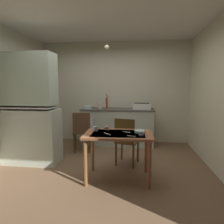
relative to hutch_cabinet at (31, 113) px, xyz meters
The scene contains 22 objects.
ground_plane 1.73m from the hutch_cabinet, ahead, with size 4.94×4.94×0.00m, color brown.
wall_back 2.33m from the hutch_cabinet, 51.99° to the left, with size 4.04×0.10×2.67m, color beige.
wall_right 3.46m from the hutch_cabinet, ahead, with size 0.10×3.83×2.67m, color beige.
ceiling_slab 2.24m from the hutch_cabinet, ahead, with size 4.04×3.83×0.10m, color silver.
hutch_cabinet is the anchor object (origin of this frame).
counter_cabinet 2.18m from the hutch_cabinet, 42.99° to the left, with size 1.84×0.64×0.93m.
sink_basin 2.60m from the hutch_cabinet, 33.79° to the left, with size 0.44×0.34×0.15m.
hand_pump 1.95m from the hutch_cabinet, 49.81° to the left, with size 0.05×0.27×0.39m.
mixing_bowl_counter 1.59m from the hutch_cabinet, 61.05° to the left, with size 0.23×0.23×0.07m, color #ADD1C1.
stoneware_crock 1.82m from the hutch_cabinet, 53.39° to the left, with size 0.12×0.12×0.14m, color beige.
dining_table 1.85m from the hutch_cabinet, 15.78° to the right, with size 1.09×0.73×0.76m.
chair_far_side 1.92m from the hutch_cabinet, ahead, with size 0.49×0.49×0.91m.
chair_by_counter 1.20m from the hutch_cabinet, 42.80° to the left, with size 0.47×0.47×0.92m.
serving_bowl_wide 2.14m from the hutch_cabinet, 11.32° to the right, with size 0.17×0.17×0.04m, color #ADD1C1.
mug_tall 2.20m from the hutch_cabinet, 15.80° to the right, with size 0.07×0.07×0.06m, color #9EB2C6.
teacup_cream 1.56m from the hutch_cabinet, ahead, with size 0.08×0.08×0.06m, color tan.
mug_dark 1.42m from the hutch_cabinet, 15.72° to the right, with size 0.08×0.08×0.07m, color #9EB2C6.
glass_bottle 1.32m from the hutch_cabinet, 11.47° to the right, with size 0.06×0.06×0.26m.
table_knife 1.69m from the hutch_cabinet, 19.59° to the right, with size 0.17×0.02×0.01m, color silver.
teaspoon_near_bowl 2.08m from the hutch_cabinet, 18.55° to the right, with size 0.13×0.02×0.01m, color beige.
teaspoon_by_cup 1.94m from the hutch_cabinet, 12.19° to the right, with size 0.13×0.02×0.01m, color beige.
pendant_bulb 1.92m from the hutch_cabinet, ahead, with size 0.08×0.08×0.08m, color #F9EFCC.
Camera 1 is at (0.61, -3.41, 1.49)m, focal length 31.28 mm.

